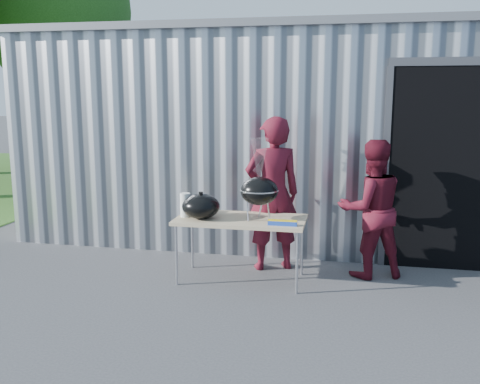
% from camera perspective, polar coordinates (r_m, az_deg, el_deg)
% --- Properties ---
extents(ground, '(80.00, 80.00, 0.00)m').
position_cam_1_polar(ground, '(5.82, -5.41, -11.54)').
color(ground, '#3E3E40').
extents(building, '(8.20, 6.20, 3.10)m').
position_cam_1_polar(building, '(9.79, 7.57, 6.69)').
color(building, silver).
rests_on(building, ground).
extents(tree_far, '(4.10, 4.10, 6.79)m').
position_cam_1_polar(tree_far, '(16.46, -18.98, 17.83)').
color(tree_far, '#442D19').
rests_on(tree_far, ground).
extents(folding_table, '(1.50, 0.75, 0.75)m').
position_cam_1_polar(folding_table, '(6.22, 0.09, -3.17)').
color(folding_table, tan).
rests_on(folding_table, ground).
extents(kettle_grill, '(0.44, 0.44, 0.94)m').
position_cam_1_polar(kettle_grill, '(6.05, 2.07, 0.88)').
color(kettle_grill, black).
rests_on(kettle_grill, folding_table).
extents(grill_lid, '(0.44, 0.44, 0.32)m').
position_cam_1_polar(grill_lid, '(6.19, -4.19, -1.53)').
color(grill_lid, black).
rests_on(grill_lid, folding_table).
extents(paper_towels, '(0.12, 0.12, 0.28)m').
position_cam_1_polar(paper_towels, '(6.30, -5.86, -1.38)').
color(paper_towels, white).
rests_on(paper_towels, folding_table).
extents(white_tub, '(0.20, 0.15, 0.10)m').
position_cam_1_polar(white_tub, '(6.51, -4.33, -1.77)').
color(white_tub, white).
rests_on(white_tub, folding_table).
extents(foil_box, '(0.32, 0.05, 0.06)m').
position_cam_1_polar(foil_box, '(5.89, 4.54, -3.29)').
color(foil_box, '#1A41AE').
rests_on(foil_box, folding_table).
extents(person_cook, '(0.82, 0.69, 1.91)m').
position_cam_1_polar(person_cook, '(6.61, 3.49, -0.20)').
color(person_cook, '#54101E').
rests_on(person_cook, ground).
extents(person_bystander, '(0.97, 0.86, 1.65)m').
position_cam_1_polar(person_bystander, '(6.53, 13.80, -1.77)').
color(person_bystander, '#54101E').
rests_on(person_bystander, ground).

